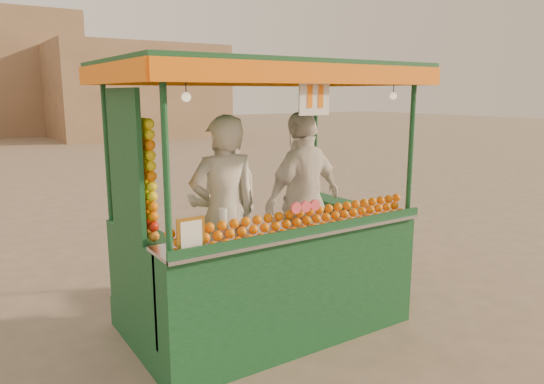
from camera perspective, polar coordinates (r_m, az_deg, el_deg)
ground at (r=5.55m, az=-3.60°, el=-14.88°), size 90.00×90.00×0.00m
building_right at (r=29.88m, az=-15.05°, el=10.94°), size 9.00×6.00×5.00m
juice_cart at (r=5.17m, az=-1.16°, el=-6.33°), size 2.99×1.94×2.72m
vendor_left at (r=5.00m, az=-5.42°, el=-2.30°), size 0.76×0.55×1.92m
vendor_middle at (r=5.69m, az=-5.40°, el=-1.52°), size 1.06×0.97×1.75m
vendor_right at (r=5.50m, az=3.59°, el=-0.95°), size 1.21×0.71×1.93m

